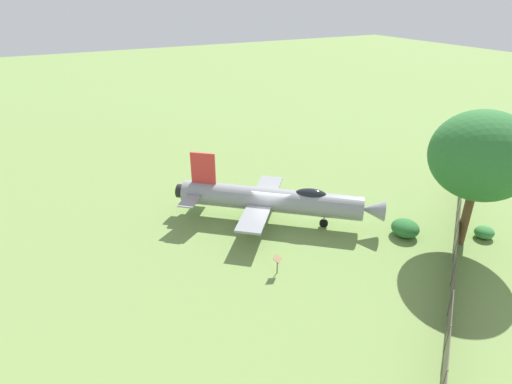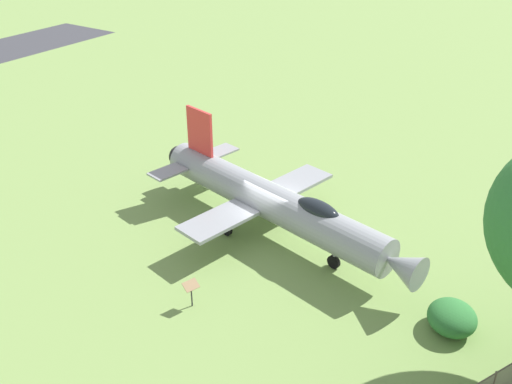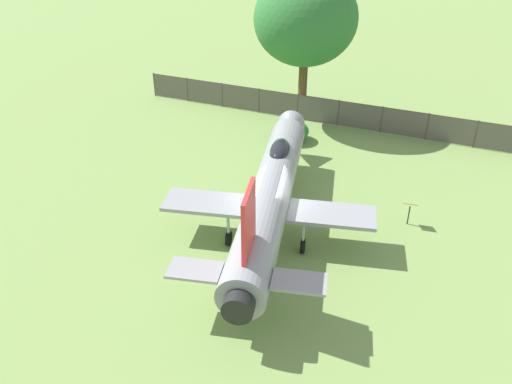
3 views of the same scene
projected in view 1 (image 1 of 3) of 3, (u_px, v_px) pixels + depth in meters
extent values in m
plane|color=#75934C|center=(270.00, 221.00, 30.28)|extent=(200.00, 200.00, 0.00)
cylinder|color=gray|center=(270.00, 200.00, 29.51)|extent=(9.54, 10.95, 1.69)
cone|color=gray|center=(372.00, 210.00, 28.17)|extent=(2.13, 2.15, 1.44)
cylinder|color=black|center=(182.00, 191.00, 30.79)|extent=(1.16, 1.11, 1.01)
ellipsoid|color=black|center=(311.00, 195.00, 28.66)|extent=(2.10, 2.27, 0.84)
cube|color=red|center=(203.00, 168.00, 29.57)|extent=(1.26, 1.47, 2.29)
cube|color=gray|center=(268.00, 186.00, 32.01)|extent=(3.79, 3.57, 0.16)
cube|color=gray|center=(253.00, 219.00, 27.45)|extent=(3.79, 3.57, 0.16)
cube|color=gray|center=(205.00, 181.00, 32.00)|extent=(2.09, 2.00, 0.10)
cube|color=gray|center=(189.00, 201.00, 28.94)|extent=(2.09, 2.00, 0.10)
cylinder|color=#A5A8AD|center=(324.00, 215.00, 29.13)|extent=(0.12, 0.12, 1.27)
cylinder|color=black|center=(324.00, 223.00, 29.41)|extent=(0.52, 0.58, 0.60)
cylinder|color=#A5A8AD|center=(257.00, 199.00, 31.47)|extent=(0.12, 0.12, 1.27)
cylinder|color=black|center=(257.00, 206.00, 31.75)|extent=(0.52, 0.58, 0.60)
cylinder|color=#A5A8AD|center=(248.00, 218.00, 28.76)|extent=(0.12, 0.12, 1.27)
cylinder|color=black|center=(248.00, 226.00, 29.04)|extent=(0.52, 0.58, 0.60)
cylinder|color=brown|center=(467.00, 213.00, 26.74)|extent=(0.54, 0.54, 4.49)
ellipsoid|color=#2D7033|center=(481.00, 156.00, 25.00)|extent=(6.18, 5.98, 5.47)
cylinder|color=#4C4238|center=(444.00, 384.00, 16.85)|extent=(0.08, 0.08, 1.66)
cylinder|color=#4C4238|center=(448.00, 339.00, 19.01)|extent=(0.08, 0.08, 1.66)
cylinder|color=#4C4238|center=(451.00, 303.00, 21.16)|extent=(0.08, 0.08, 1.66)
cylinder|color=#4C4238|center=(453.00, 274.00, 23.31)|extent=(0.08, 0.08, 1.66)
cylinder|color=#4C4238|center=(455.00, 250.00, 25.47)|extent=(0.08, 0.08, 1.66)
cylinder|color=#4C4238|center=(457.00, 230.00, 27.62)|extent=(0.08, 0.08, 1.66)
cylinder|color=#4C4238|center=(459.00, 212.00, 29.78)|extent=(0.08, 0.08, 1.66)
cylinder|color=#4C4238|center=(460.00, 197.00, 31.93)|extent=(0.08, 0.08, 1.66)
cylinder|color=#4C4238|center=(461.00, 184.00, 34.08)|extent=(0.08, 0.08, 1.66)
cylinder|color=#4C4238|center=(462.00, 172.00, 36.24)|extent=(0.08, 0.08, 1.66)
cylinder|color=#4C4238|center=(458.00, 239.00, 25.13)|extent=(15.97, 21.34, 0.05)
cube|color=#59544C|center=(455.00, 250.00, 25.47)|extent=(15.95, 21.32, 1.59)
ellipsoid|color=#2D7033|center=(405.00, 228.00, 28.30)|extent=(1.91, 1.80, 1.15)
ellipsoid|color=#387F3D|center=(484.00, 232.00, 28.13)|extent=(1.22, 1.34, 0.80)
cylinder|color=#333333|center=(277.00, 267.00, 24.58)|extent=(0.06, 0.06, 0.90)
cube|color=olive|center=(277.00, 259.00, 24.33)|extent=(0.70, 0.71, 0.25)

